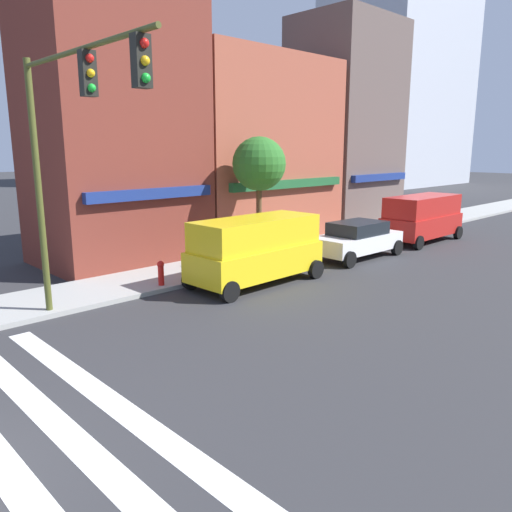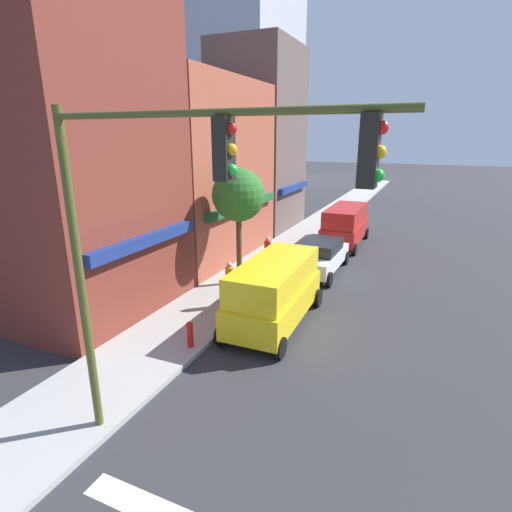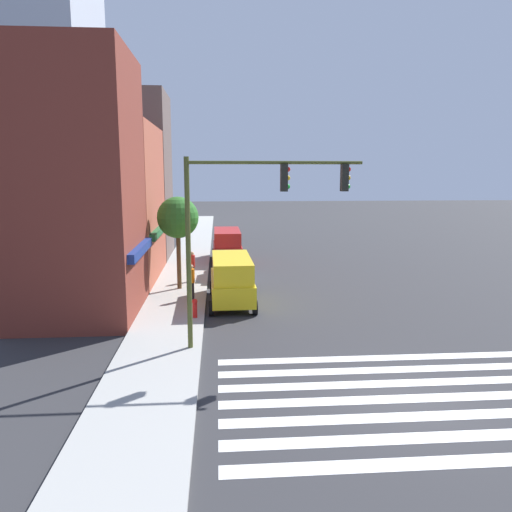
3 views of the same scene
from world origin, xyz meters
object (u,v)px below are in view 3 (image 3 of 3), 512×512
(pedestrian_orange_vest, at_px, (192,281))
(fire_hydrant, at_px, (195,307))
(traffic_signal, at_px, (250,211))
(van_red, at_px, (227,244))
(van_yellow, at_px, (232,278))
(street_tree, at_px, (178,218))
(pedestrian_red_jacket, at_px, (192,266))
(sedan_white, at_px, (229,265))

(pedestrian_orange_vest, height_order, fire_hydrant, pedestrian_orange_vest)
(traffic_signal, distance_m, van_red, 18.78)
(van_red, xyz_separation_m, fire_hydrant, (-14.59, 1.70, -0.67))
(van_yellow, xyz_separation_m, pedestrian_orange_vest, (0.43, 2.00, -0.21))
(traffic_signal, bearing_deg, pedestrian_orange_vest, 19.45)
(van_red, height_order, fire_hydrant, van_red)
(van_yellow, xyz_separation_m, fire_hydrant, (-2.83, 1.70, -0.67))
(van_red, bearing_deg, traffic_signal, -178.79)
(traffic_signal, bearing_deg, street_tree, 19.08)
(pedestrian_red_jacket, relative_size, street_tree, 0.35)
(traffic_signal, distance_m, fire_hydrant, 6.27)
(sedan_white, xyz_separation_m, fire_hydrant, (-8.95, 1.70, -0.23))
(van_yellow, xyz_separation_m, street_tree, (2.87, 2.80, 2.74))
(van_yellow, relative_size, sedan_white, 1.14)
(van_red, distance_m, pedestrian_red_jacket, 7.47)
(sedan_white, bearing_deg, van_red, 1.04)
(pedestrian_orange_vest, bearing_deg, van_yellow, -92.57)
(pedestrian_red_jacket, relative_size, pedestrian_orange_vest, 1.00)
(pedestrian_orange_vest, bearing_deg, van_red, -0.60)
(pedestrian_orange_vest, bearing_deg, fire_hydrant, -165.23)
(fire_hydrant, distance_m, street_tree, 6.73)
(fire_hydrant, height_order, street_tree, street_tree)
(sedan_white, distance_m, van_red, 5.66)
(van_yellow, bearing_deg, fire_hydrant, 147.76)
(van_red, distance_m, street_tree, 9.71)
(pedestrian_orange_vest, relative_size, street_tree, 0.35)
(pedestrian_red_jacket, xyz_separation_m, fire_hydrant, (-7.45, -0.47, -0.46))
(van_red, relative_size, pedestrian_red_jacket, 2.83)
(pedestrian_orange_vest, distance_m, street_tree, 3.92)
(van_red, bearing_deg, street_tree, 162.21)
(traffic_signal, relative_size, pedestrian_orange_vest, 3.95)
(sedan_white, xyz_separation_m, street_tree, (-3.24, 2.80, 3.18))
(van_red, bearing_deg, sedan_white, 179.69)
(sedan_white, relative_size, street_tree, 0.88)
(traffic_signal, xyz_separation_m, pedestrian_orange_vest, (7.05, 2.49, -4.02))
(fire_hydrant, bearing_deg, van_yellow, -31.00)
(van_yellow, bearing_deg, pedestrian_orange_vest, 76.77)
(van_red, relative_size, pedestrian_orange_vest, 2.83)
(traffic_signal, bearing_deg, pedestrian_red_jacket, 13.28)
(street_tree, bearing_deg, fire_hydrant, -169.08)
(pedestrian_red_jacket, distance_m, fire_hydrant, 7.48)
(traffic_signal, height_order, van_yellow, traffic_signal)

